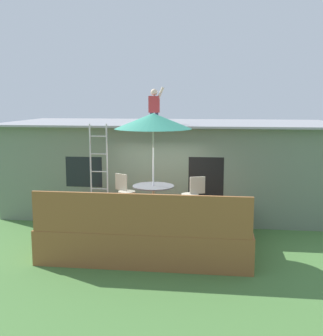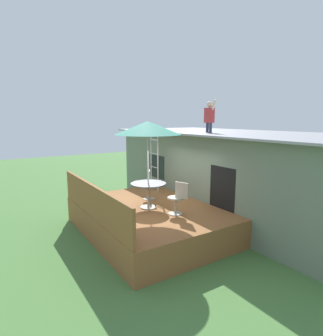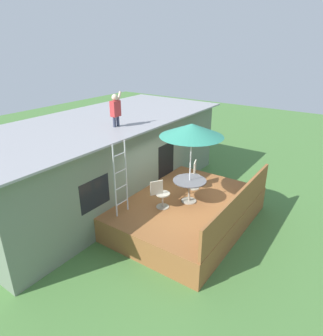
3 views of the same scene
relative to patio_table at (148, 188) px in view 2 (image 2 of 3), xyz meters
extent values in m
plane|color=#477538|center=(-0.05, 0.14, -1.39)|extent=(40.00, 40.00, 0.00)
cube|color=slate|center=(-0.05, 3.74, 0.05)|extent=(10.00, 4.00, 2.87)
cube|color=#99999E|center=(-0.05, 3.74, 1.52)|extent=(10.50, 4.50, 0.06)
cube|color=black|center=(-2.33, 1.75, 0.16)|extent=(1.10, 0.03, 0.90)
cube|color=black|center=(1.26, 1.75, -0.34)|extent=(1.00, 0.03, 2.00)
cube|color=brown|center=(-0.05, 0.14, -0.99)|extent=(4.85, 3.72, 0.80)
cube|color=brown|center=(-0.05, -1.67, -0.14)|extent=(4.75, 0.08, 0.90)
cylinder|color=#A59E8C|center=(0.00, 0.00, -0.57)|extent=(0.48, 0.48, 0.03)
cylinder|color=#A59E8C|center=(0.00, 0.00, -0.22)|extent=(0.07, 0.07, 0.71)
cylinder|color=#4C4C51|center=(0.00, 0.00, 0.14)|extent=(1.04, 1.04, 0.03)
cylinder|color=silver|center=(0.00, 0.00, 0.61)|extent=(0.04, 0.04, 2.40)
cone|color=#338C72|center=(0.00, 0.00, 1.76)|extent=(1.90, 1.90, 0.38)
cylinder|color=silver|center=(-1.98, 1.27, 0.51)|extent=(0.04, 0.04, 2.20)
cylinder|color=silver|center=(-1.50, 1.27, 0.51)|extent=(0.04, 0.04, 2.20)
cylinder|color=silver|center=(-1.74, 1.27, -0.24)|extent=(0.48, 0.03, 0.03)
cylinder|color=silver|center=(-1.74, 1.27, 0.26)|extent=(0.48, 0.03, 0.03)
cylinder|color=silver|center=(-1.74, 1.27, 0.76)|extent=(0.48, 0.03, 0.03)
cylinder|color=silver|center=(-1.74, 1.27, 1.26)|extent=(0.48, 0.03, 0.03)
cylinder|color=#33384C|center=(-0.44, 2.63, 1.72)|extent=(0.10, 0.10, 0.34)
cylinder|color=#33384C|center=(-0.28, 2.63, 1.72)|extent=(0.10, 0.10, 0.34)
cube|color=#B73333|center=(-0.36, 2.63, 2.14)|extent=(0.32, 0.20, 0.50)
sphere|color=beige|center=(-0.36, 2.63, 2.50)|extent=(0.20, 0.20, 0.20)
cylinder|color=beige|center=(-0.18, 2.63, 2.44)|extent=(0.26, 0.08, 0.44)
cylinder|color=#A59E8C|center=(-0.78, 0.48, -0.58)|extent=(0.40, 0.40, 0.02)
cylinder|color=#A59E8C|center=(-0.78, 0.48, -0.36)|extent=(0.06, 0.06, 0.44)
cylinder|color=#A59E8C|center=(-0.78, 0.48, -0.13)|extent=(0.44, 0.44, 0.04)
cube|color=#A59E8C|center=(-0.95, 0.59, 0.11)|extent=(0.36, 0.24, 0.44)
cylinder|color=#A59E8C|center=(0.89, 0.34, -0.58)|extent=(0.40, 0.40, 0.02)
cylinder|color=#A59E8C|center=(0.89, 0.34, -0.36)|extent=(0.06, 0.06, 0.44)
cylinder|color=#A59E8C|center=(0.89, 0.34, -0.13)|extent=(0.44, 0.44, 0.04)
cube|color=#A59E8C|center=(1.08, 0.41, 0.11)|extent=(0.39, 0.18, 0.44)
camera|label=1|loc=(1.55, -10.45, 2.29)|focal=46.21mm
camera|label=2|loc=(7.02, -4.06, 2.02)|focal=30.33mm
camera|label=3|loc=(-7.48, -4.14, 4.16)|focal=32.34mm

